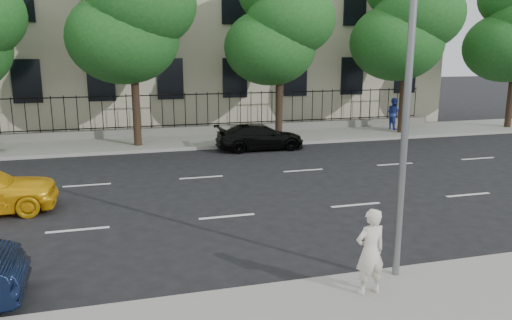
{
  "coord_description": "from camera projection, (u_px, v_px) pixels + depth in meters",
  "views": [
    {
      "loc": [
        -2.76,
        -10.64,
        4.69
      ],
      "look_at": [
        0.99,
        3.0,
        1.48
      ],
      "focal_mm": 35.0,
      "sensor_mm": 36.0,
      "label": 1
    }
  ],
  "objects": [
    {
      "name": "black_sedan",
      "position": [
        260.0,
        137.0,
        23.22
      ],
      "size": [
        4.13,
        1.68,
        1.2
      ],
      "primitive_type": "imported",
      "rotation": [
        0.0,
        0.0,
        1.57
      ],
      "color": "black",
      "rests_on": "ground"
    },
    {
      "name": "street_light",
      "position": [
        397.0,
        23.0,
        9.6
      ],
      "size": [
        0.25,
        3.32,
        8.05
      ],
      "color": "slate",
      "rests_on": "near_sidewalk"
    },
    {
      "name": "ground",
      "position": [
        249.0,
        251.0,
        11.76
      ],
      "size": [
        120.0,
        120.0,
        0.0
      ],
      "primitive_type": "plane",
      "color": "black",
      "rests_on": "ground"
    },
    {
      "name": "tree_e",
      "position": [
        407.0,
        17.0,
        26.07
      ],
      "size": [
        5.71,
        5.31,
        9.46
      ],
      "color": "#382619",
      "rests_on": "far_sidewalk"
    },
    {
      "name": "tree_d",
      "position": [
        280.0,
        23.0,
        24.33
      ],
      "size": [
        5.34,
        4.94,
        8.84
      ],
      "color": "#382619",
      "rests_on": "far_sidewalk"
    },
    {
      "name": "far_sidewalk",
      "position": [
        179.0,
        142.0,
        24.91
      ],
      "size": [
        60.0,
        4.0,
        0.15
      ],
      "primitive_type": "cube",
      "color": "gray",
      "rests_on": "ground"
    },
    {
      "name": "woman_near",
      "position": [
        370.0,
        252.0,
        9.24
      ],
      "size": [
        0.65,
        0.46,
        1.67
      ],
      "primitive_type": "imported",
      "rotation": [
        0.0,
        0.0,
        3.24
      ],
      "color": "silver",
      "rests_on": "near_sidewalk"
    },
    {
      "name": "iron_fence",
      "position": [
        174.0,
        125.0,
        26.38
      ],
      "size": [
        30.0,
        0.5,
        2.2
      ],
      "color": "slate",
      "rests_on": "far_sidewalk"
    },
    {
      "name": "tree_c",
      "position": [
        132.0,
        8.0,
        22.4
      ],
      "size": [
        5.89,
        5.5,
        9.8
      ],
      "color": "#382619",
      "rests_on": "far_sidewalk"
    },
    {
      "name": "pedestrian_far",
      "position": [
        394.0,
        114.0,
        28.04
      ],
      "size": [
        0.76,
        0.93,
        1.77
      ],
      "primitive_type": "imported",
      "rotation": [
        0.0,
        0.0,
        1.68
      ],
      "color": "#243893",
      "rests_on": "far_sidewalk"
    },
    {
      "name": "lane_markings",
      "position": [
        212.0,
        194.0,
        16.22
      ],
      "size": [
        49.6,
        4.62,
        0.01
      ],
      "primitive_type": null,
      "color": "silver",
      "rests_on": "ground"
    }
  ]
}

